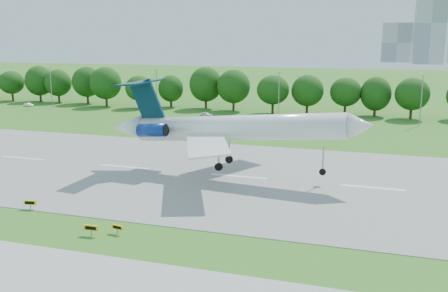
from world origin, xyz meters
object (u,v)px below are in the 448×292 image
at_px(taxi_sign_left, 30,203).
at_px(service_vehicle_b, 206,114).
at_px(airliner, 225,127).
at_px(service_vehicle_a, 29,105).

relative_size(taxi_sign_left, service_vehicle_b, 0.45).
height_order(airliner, taxi_sign_left, airliner).
bearing_deg(airliner, taxi_sign_left, -127.97).
bearing_deg(airliner, service_vehicle_b, 114.63).
bearing_deg(service_vehicle_b, taxi_sign_left, -162.23).
xyz_separation_m(airliner, service_vehicle_a, (-81.53, 57.04, -7.23)).
bearing_deg(service_vehicle_a, airliner, -115.09).
bearing_deg(taxi_sign_left, service_vehicle_b, 81.50).
bearing_deg(service_vehicle_a, service_vehicle_b, -82.70).
bearing_deg(airliner, service_vehicle_a, 147.56).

